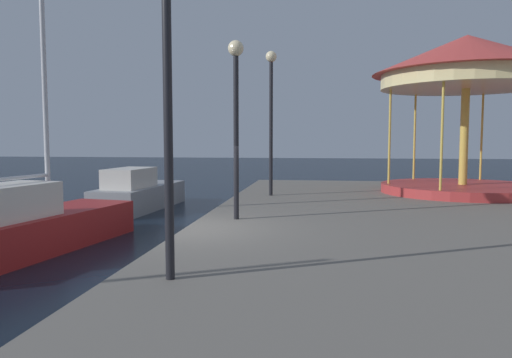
{
  "coord_description": "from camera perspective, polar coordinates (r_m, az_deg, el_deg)",
  "views": [
    {
      "loc": [
        2.81,
        -9.76,
        2.65
      ],
      "look_at": [
        1.13,
        2.81,
        1.61
      ],
      "focal_mm": 33.91,
      "sensor_mm": 36.0,
      "label": 1
    }
  ],
  "objects": [
    {
      "name": "motorboat_grey",
      "position": [
        18.89,
        -13.69,
        -1.66
      ],
      "size": [
        2.07,
        5.16,
        1.61
      ],
      "color": "gray",
      "rests_on": "ground"
    },
    {
      "name": "sailboat_red",
      "position": [
        12.39,
        -25.78,
        -5.09
      ],
      "size": [
        2.77,
        6.38,
        7.37
      ],
      "color": "maroon",
      "rests_on": "ground"
    },
    {
      "name": "ground_plane",
      "position": [
        10.49,
        -8.29,
        -10.0
      ],
      "size": [
        120.0,
        120.0,
        0.0
      ],
      "primitive_type": "plane",
      "color": "black"
    },
    {
      "name": "carousel",
      "position": [
        18.23,
        23.56,
        11.03
      ],
      "size": [
        6.28,
        6.28,
        5.38
      ],
      "color": "#B23333",
      "rests_on": "quay_dock"
    },
    {
      "name": "lamp_post_far_end",
      "position": [
        16.02,
        1.79,
        9.46
      ],
      "size": [
        0.36,
        0.36,
        4.72
      ],
      "color": "black",
      "rests_on": "quay_dock"
    },
    {
      "name": "lamp_post_near_edge",
      "position": [
        6.52,
        -10.48,
        15.93
      ],
      "size": [
        0.36,
        0.36,
        4.62
      ],
      "color": "black",
      "rests_on": "quay_dock"
    },
    {
      "name": "lamp_post_mid_promenade",
      "position": [
        11.19,
        -2.37,
        9.63
      ],
      "size": [
        0.36,
        0.36,
        4.09
      ],
      "color": "black",
      "rests_on": "quay_dock"
    }
  ]
}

